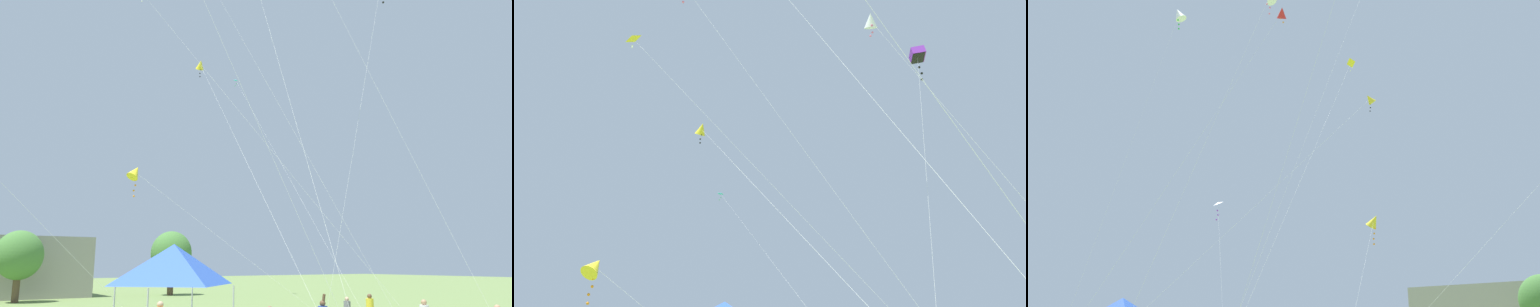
% 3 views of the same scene
% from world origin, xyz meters
% --- Properties ---
extents(kite_yellow_delta_1, '(9.85, 13.75, 21.07)m').
position_xyz_m(kite_yellow_delta_1, '(-4.89, 17.20, 20.22)').
color(kite_yellow_delta_1, silver).
rests_on(kite_yellow_delta_1, ground).
extents(kite_red_diamond_4, '(3.43, 11.38, 21.39)m').
position_xyz_m(kite_red_diamond_4, '(-1.69, 10.13, 20.83)').
color(kite_red_diamond_4, silver).
rests_on(kite_red_diamond_4, ground).
extents(kite_yellow_diamond_5, '(9.19, 9.20, 9.63)m').
position_xyz_m(kite_yellow_diamond_5, '(-4.60, 18.46, 8.95)').
color(kite_yellow_diamond_5, silver).
rests_on(kite_yellow_diamond_5, ground).
extents(kite_yellow_diamond_6, '(3.36, 16.41, 16.62)m').
position_xyz_m(kite_yellow_diamond_6, '(-1.37, 16.21, 16.08)').
color(kite_yellow_diamond_6, silver).
rests_on(kite_yellow_diamond_6, ground).
extents(kite_white_diamond_7, '(9.23, 7.62, 26.96)m').
position_xyz_m(kite_white_diamond_7, '(-12.86, 6.32, 26.23)').
color(kite_white_diamond_7, silver).
rests_on(kite_white_diamond_7, ground).
extents(kite_white_delta_9, '(12.53, 3.71, 12.56)m').
position_xyz_m(kite_white_delta_9, '(-18.44, 12.13, 12.07)').
color(kite_white_delta_9, silver).
rests_on(kite_white_delta_9, ground).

